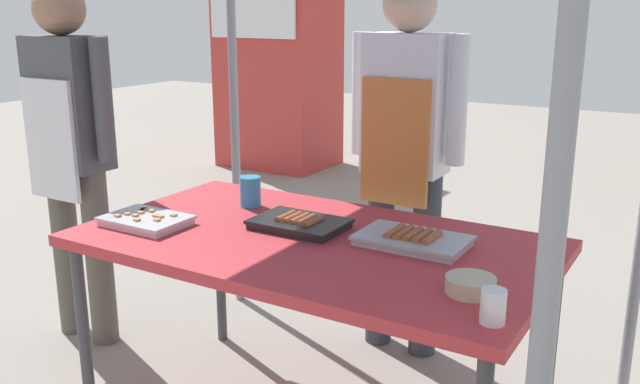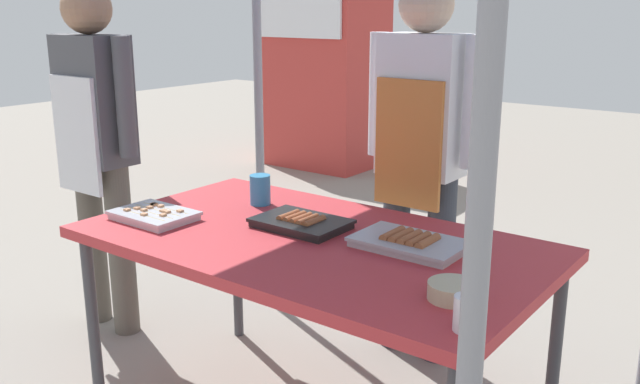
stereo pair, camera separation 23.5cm
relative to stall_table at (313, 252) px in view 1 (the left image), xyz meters
name	(u,v)px [view 1 (the left image)]	position (x,y,z in m)	size (l,w,h in m)	color
stall_table	(313,252)	(0.00, 0.00, 0.00)	(1.60, 0.90, 0.75)	#C63338
tray_grilled_sausages	(413,240)	(0.33, 0.10, 0.07)	(0.36, 0.23, 0.05)	#ADADB2
tray_meat_skewers	(146,220)	(-0.59, -0.19, 0.07)	(0.30, 0.21, 0.04)	silver
tray_pork_links	(299,223)	(-0.09, 0.06, 0.07)	(0.33, 0.22, 0.05)	black
condiment_bowl	(471,285)	(0.62, -0.18, 0.08)	(0.14, 0.14, 0.05)	#BFB28C
drink_cup_near_edge	(493,306)	(0.73, -0.33, 0.10)	(0.06, 0.06, 0.09)	white
drink_cup_by_wok	(250,191)	(-0.41, 0.20, 0.11)	(0.08, 0.08, 0.12)	#338CBF
vendor_woman	(406,139)	(0.00, 0.75, 0.27)	(0.52, 0.23, 1.63)	#333842
customer_nearby	(71,137)	(-1.31, 0.09, 0.26)	(0.52, 0.23, 1.62)	#595147
neighbor_stall_left	(278,74)	(-2.60, 3.60, 0.19)	(1.02, 0.80, 1.77)	#BF3833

